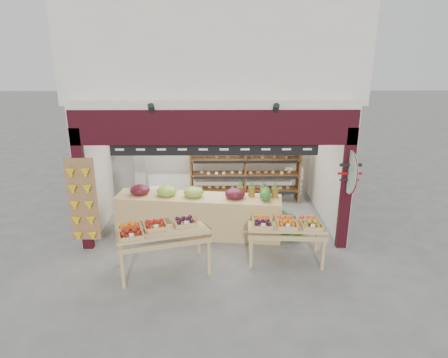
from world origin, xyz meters
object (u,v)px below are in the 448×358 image
cardboard_stack (166,202)px  display_table_right (286,225)px  watermelon_pile (287,228)px  back_shelving (245,162)px  display_table_left (156,231)px  refrigerator (127,172)px  mid_counter (198,214)px

cardboard_stack → display_table_right: 3.78m
cardboard_stack → watermelon_pile: size_ratio=1.38×
back_shelving → display_table_left: bearing=-118.1°
back_shelving → watermelon_pile: back_shelving is taller
refrigerator → watermelon_pile: size_ratio=2.59×
watermelon_pile → back_shelving: bearing=111.1°
mid_counter → display_table_left: bearing=-115.6°
cardboard_stack → watermelon_pile: cardboard_stack is taller
display_table_right → back_shelving: bearing=101.1°
back_shelving → mid_counter: (-1.20, -2.09, -0.64)m
back_shelving → refrigerator: 3.22m
mid_counter → display_table_left: size_ratio=1.99×
back_shelving → watermelon_pile: (0.85, -2.20, -0.94)m
refrigerator → mid_counter: (2.01, -1.85, -0.43)m
back_shelving → refrigerator: refrigerator is taller
cardboard_stack → display_table_left: (0.21, -2.89, 0.58)m
mid_counter → display_table_right: bearing=-32.1°
display_table_left → watermelon_pile: 3.16m
refrigerator → display_table_left: (1.28, -3.37, -0.11)m
refrigerator → back_shelving: bearing=15.4°
display_table_right → watermelon_pile: display_table_right is taller
refrigerator → mid_counter: size_ratio=0.49×
refrigerator → display_table_right: size_ratio=1.20×
back_shelving → mid_counter: 2.49m
cardboard_stack → refrigerator: bearing=155.9°
cardboard_stack → mid_counter: (0.93, -1.37, 0.27)m
cardboard_stack → display_table_right: (2.76, -2.52, 0.52)m
back_shelving → display_table_right: size_ratio=1.92×
display_table_left → display_table_right: size_ratio=1.22×
cardboard_stack → mid_counter: mid_counter is taller
back_shelving → cardboard_stack: bearing=-161.5°
cardboard_stack → mid_counter: bearing=-55.8°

